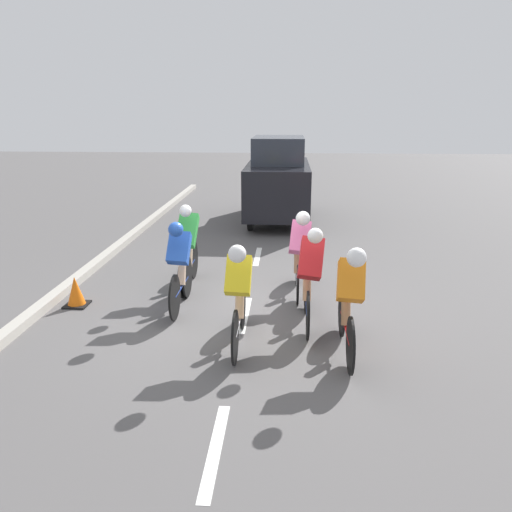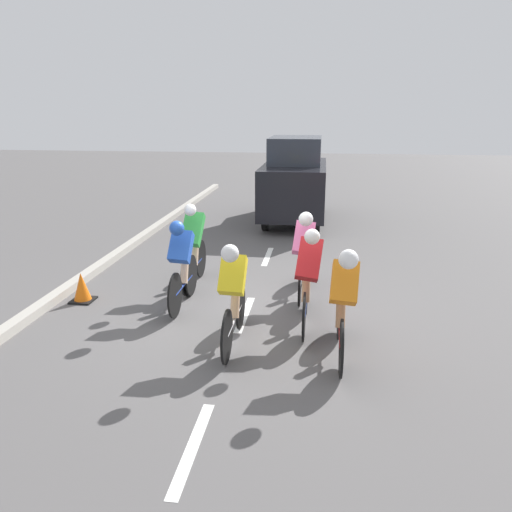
{
  "view_description": "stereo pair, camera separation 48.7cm",
  "coord_description": "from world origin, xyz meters",
  "px_view_note": "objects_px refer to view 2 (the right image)",
  "views": [
    {
      "loc": [
        -0.64,
        7.25,
        3.05
      ],
      "look_at": [
        -0.17,
        0.12,
        0.95
      ],
      "focal_mm": 35.0,
      "sensor_mm": 36.0,
      "label": 1
    },
    {
      "loc": [
        -1.12,
        7.2,
        3.05
      ],
      "look_at": [
        -0.17,
        0.12,
        0.95
      ],
      "focal_mm": 35.0,
      "sensor_mm": 36.0,
      "label": 2
    }
  ],
  "objects_px": {
    "cyclist_yellow": "(233,292)",
    "cyclist_green": "(193,244)",
    "cyclist_blue": "(182,261)",
    "cyclist_pink": "(303,251)",
    "support_car": "(295,181)",
    "cyclist_red": "(308,276)",
    "traffic_cone": "(82,288)",
    "cyclist_orange": "(343,300)"
  },
  "relations": [
    {
      "from": "cyclist_yellow",
      "to": "cyclist_green",
      "type": "bearing_deg",
      "value": -63.55
    },
    {
      "from": "cyclist_yellow",
      "to": "cyclist_green",
      "type": "distance_m",
      "value": 2.49
    },
    {
      "from": "cyclist_green",
      "to": "support_car",
      "type": "relative_size",
      "value": 0.44
    },
    {
      "from": "cyclist_orange",
      "to": "cyclist_red",
      "type": "distance_m",
      "value": 0.98
    },
    {
      "from": "cyclist_green",
      "to": "traffic_cone",
      "type": "height_order",
      "value": "cyclist_green"
    },
    {
      "from": "cyclist_green",
      "to": "cyclist_yellow",
      "type": "bearing_deg",
      "value": 116.45
    },
    {
      "from": "cyclist_yellow",
      "to": "cyclist_pink",
      "type": "relative_size",
      "value": 1.03
    },
    {
      "from": "cyclist_blue",
      "to": "cyclist_green",
      "type": "height_order",
      "value": "cyclist_green"
    },
    {
      "from": "cyclist_pink",
      "to": "cyclist_red",
      "type": "bearing_deg",
      "value": 95.36
    },
    {
      "from": "cyclist_orange",
      "to": "traffic_cone",
      "type": "bearing_deg",
      "value": -18.91
    },
    {
      "from": "cyclist_pink",
      "to": "support_car",
      "type": "distance_m",
      "value": 5.99
    },
    {
      "from": "cyclist_pink",
      "to": "cyclist_green",
      "type": "bearing_deg",
      "value": -6.54
    },
    {
      "from": "cyclist_blue",
      "to": "cyclist_yellow",
      "type": "height_order",
      "value": "cyclist_yellow"
    },
    {
      "from": "cyclist_orange",
      "to": "cyclist_blue",
      "type": "bearing_deg",
      "value": -29.76
    },
    {
      "from": "cyclist_red",
      "to": "cyclist_green",
      "type": "bearing_deg",
      "value": -36.48
    },
    {
      "from": "cyclist_blue",
      "to": "support_car",
      "type": "height_order",
      "value": "support_car"
    },
    {
      "from": "support_car",
      "to": "cyclist_green",
      "type": "bearing_deg",
      "value": 75.99
    },
    {
      "from": "cyclist_green",
      "to": "cyclist_blue",
      "type": "bearing_deg",
      "value": 93.9
    },
    {
      "from": "cyclist_pink",
      "to": "traffic_cone",
      "type": "height_order",
      "value": "cyclist_pink"
    },
    {
      "from": "traffic_cone",
      "to": "cyclist_yellow",
      "type": "bearing_deg",
      "value": 155.14
    },
    {
      "from": "cyclist_blue",
      "to": "cyclist_orange",
      "type": "xyz_separation_m",
      "value": [
        -2.45,
        1.4,
        0.03
      ]
    },
    {
      "from": "traffic_cone",
      "to": "cyclist_blue",
      "type": "bearing_deg",
      "value": 179.02
    },
    {
      "from": "cyclist_green",
      "to": "cyclist_pink",
      "type": "relative_size",
      "value": 1.01
    },
    {
      "from": "cyclist_green",
      "to": "traffic_cone",
      "type": "distance_m",
      "value": 1.99
    },
    {
      "from": "cyclist_yellow",
      "to": "support_car",
      "type": "height_order",
      "value": "support_car"
    },
    {
      "from": "cyclist_blue",
      "to": "cyclist_red",
      "type": "relative_size",
      "value": 1.02
    },
    {
      "from": "cyclist_yellow",
      "to": "cyclist_pink",
      "type": "height_order",
      "value": "cyclist_pink"
    },
    {
      "from": "cyclist_yellow",
      "to": "cyclist_green",
      "type": "xyz_separation_m",
      "value": [
        1.11,
        -2.23,
        0.02
      ]
    },
    {
      "from": "cyclist_red",
      "to": "cyclist_green",
      "type": "xyz_separation_m",
      "value": [
        2.05,
        -1.52,
        -0.0
      ]
    },
    {
      "from": "cyclist_red",
      "to": "cyclist_pink",
      "type": "relative_size",
      "value": 0.97
    },
    {
      "from": "cyclist_pink",
      "to": "cyclist_orange",
      "type": "bearing_deg",
      "value": 105.19
    },
    {
      "from": "traffic_cone",
      "to": "support_car",
      "type": "bearing_deg",
      "value": -114.82
    },
    {
      "from": "cyclist_orange",
      "to": "cyclist_yellow",
      "type": "bearing_deg",
      "value": -5.97
    },
    {
      "from": "cyclist_red",
      "to": "cyclist_pink",
      "type": "xyz_separation_m",
      "value": [
        0.12,
        -1.3,
        -0.0
      ]
    },
    {
      "from": "cyclist_orange",
      "to": "traffic_cone",
      "type": "xyz_separation_m",
      "value": [
        4.18,
        -1.43,
        -0.56
      ]
    },
    {
      "from": "support_car",
      "to": "traffic_cone",
      "type": "xyz_separation_m",
      "value": [
        3.09,
        6.69,
        -0.92
      ]
    },
    {
      "from": "cyclist_yellow",
      "to": "traffic_cone",
      "type": "xyz_separation_m",
      "value": [
        2.77,
        -1.28,
        -0.54
      ]
    },
    {
      "from": "cyclist_green",
      "to": "traffic_cone",
      "type": "xyz_separation_m",
      "value": [
        1.66,
        0.95,
        -0.56
      ]
    },
    {
      "from": "cyclist_green",
      "to": "cyclist_pink",
      "type": "bearing_deg",
      "value": 173.46
    },
    {
      "from": "cyclist_blue",
      "to": "cyclist_yellow",
      "type": "bearing_deg",
      "value": 129.77
    },
    {
      "from": "cyclist_green",
      "to": "support_car",
      "type": "distance_m",
      "value": 5.93
    },
    {
      "from": "cyclist_yellow",
      "to": "support_car",
      "type": "bearing_deg",
      "value": -92.31
    }
  ]
}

